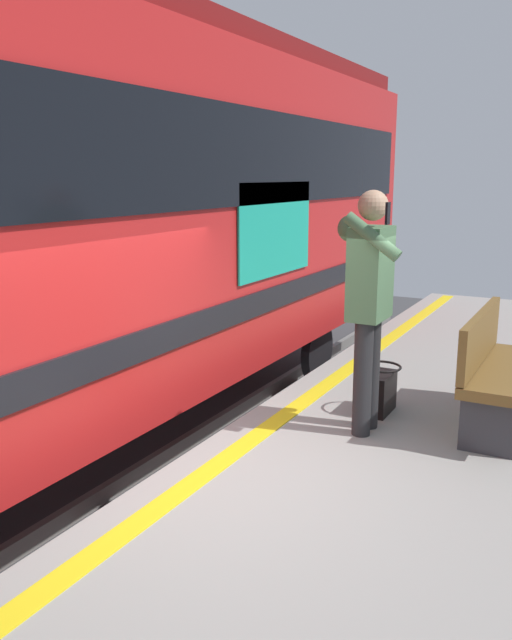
# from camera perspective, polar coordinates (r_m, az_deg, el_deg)

# --- Properties ---
(ground_plane) EXTENTS (24.23, 24.23, 0.00)m
(ground_plane) POSITION_cam_1_polar(r_m,az_deg,el_deg) (5.24, -5.94, -21.63)
(ground_plane) COLOR #3D3D3F
(safety_line) EXTENTS (14.25, 0.16, 0.01)m
(safety_line) POSITION_cam_1_polar(r_m,az_deg,el_deg) (4.60, -3.06, -12.20)
(safety_line) COLOR yellow
(safety_line) RESTS_ON platform
(track_rail_near) EXTENTS (18.91, 0.08, 0.16)m
(track_rail_near) POSITION_cam_1_polar(r_m,az_deg,el_deg) (5.97, -17.33, -16.72)
(track_rail_near) COLOR slate
(track_rail_near) RESTS_ON ground
(passenger) EXTENTS (0.57, 0.55, 1.82)m
(passenger) POSITION_cam_1_polar(r_m,az_deg,el_deg) (4.90, 9.77, 2.35)
(passenger) COLOR #262628
(passenger) RESTS_ON platform
(handbag) EXTENTS (0.36, 0.33, 0.40)m
(handbag) POSITION_cam_1_polar(r_m,az_deg,el_deg) (5.53, 10.73, -6.04)
(handbag) COLOR black
(handbag) RESTS_ON platform
(bench) EXTENTS (1.43, 0.44, 0.90)m
(bench) POSITION_cam_1_polar(r_m,az_deg,el_deg) (5.39, 20.06, -3.77)
(bench) COLOR brown
(bench) RESTS_ON platform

